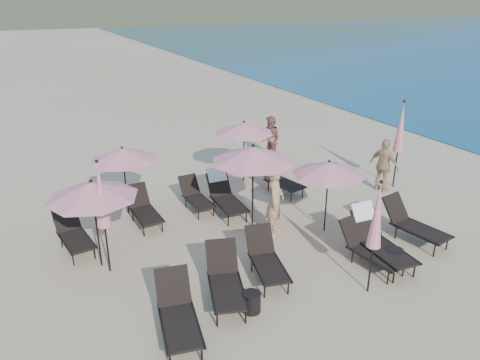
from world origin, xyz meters
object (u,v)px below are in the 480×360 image
lounger_2 (266,259)px  umbrella_open_0 (92,190)px  lounger_3 (370,248)px  side_table_0 (252,302)px  lounger_8 (196,196)px  beachgoer_a (275,201)px  umbrella_closed_0 (377,216)px  beachgoer_c (384,165)px  umbrella_closed_1 (401,128)px  beachgoer_b (271,138)px  lounger_10 (280,179)px  umbrella_open_3 (123,154)px  lounger_1 (225,280)px  umbrella_open_4 (244,128)px  umbrella_closed_2 (101,196)px  lounger_4 (378,238)px  lounger_5 (413,223)px  umbrella_open_2 (329,169)px  side_table_1 (393,257)px  umbrella_open_1 (253,154)px  lounger_7 (143,208)px  lounger_0 (178,313)px  lounger_6 (73,233)px  lounger_9 (225,194)px

lounger_2 → umbrella_open_0: 4.10m
lounger_3 → side_table_0: lounger_3 is taller
lounger_8 → beachgoer_a: beachgoer_a is taller
umbrella_closed_0 → beachgoer_c: size_ratio=1.50×
umbrella_closed_1 → beachgoer_b: (-2.18, 4.10, -1.16)m
lounger_10 → umbrella_closed_1: bearing=-33.0°
umbrella_open_3 → lounger_1: bearing=-81.7°
umbrella_open_4 → umbrella_closed_1: (4.07, -2.70, 0.15)m
umbrella_open_4 → beachgoer_b: bearing=36.6°
lounger_2 → umbrella_closed_2: bearing=163.1°
lounger_1 → lounger_3: 3.54m
umbrella_closed_0 → beachgoer_a: bearing=98.4°
lounger_3 → lounger_8: size_ratio=1.16×
lounger_4 → lounger_5: lounger_4 is taller
umbrella_open_3 → umbrella_closed_0: 7.01m
umbrella_open_2 → beachgoer_b: bearing=73.4°
lounger_10 → umbrella_closed_0: (-1.14, -5.35, 1.35)m
lounger_2 → side_table_1: size_ratio=4.16×
umbrella_open_3 → umbrella_open_1: bearing=-41.0°
lounger_10 → umbrella_closed_1: (3.49, -1.37, 1.55)m
lounger_2 → beachgoer_b: 7.74m
lounger_10 → side_table_1: bearing=-100.8°
lounger_10 → umbrella_open_3: 4.90m
lounger_7 → lounger_8: 1.61m
lounger_0 → lounger_5: bearing=16.6°
umbrella_open_2 → beachgoer_c: bearing=21.9°
umbrella_open_1 → beachgoer_b: (3.22, 4.40, -1.26)m
lounger_6 → lounger_10: bearing=-1.2°
lounger_2 → umbrella_open_2: (2.45, 1.10, 1.33)m
umbrella_open_4 → lounger_7: bearing=-160.0°
lounger_8 → beachgoer_a: bearing=-63.4°
lounger_4 → umbrella_closed_1: bearing=45.3°
lounger_2 → lounger_4: bearing=1.1°
beachgoer_b → beachgoer_c: bearing=9.0°
lounger_9 → beachgoer_b: (3.46, 3.17, 0.29)m
umbrella_open_4 → beachgoer_c: (3.49, -2.77, -0.97)m
lounger_7 → umbrella_open_1: bearing=-33.2°
lounger_0 → umbrella_open_2: size_ratio=0.92×
side_table_0 → lounger_5: bearing=7.0°
side_table_1 → beachgoer_a: 3.15m
lounger_1 → lounger_8: bearing=93.4°
lounger_3 → umbrella_open_0: (-5.53, 2.85, 1.47)m
umbrella_open_0 → side_table_0: bearing=-53.4°
umbrella_open_4 → lounger_4: bearing=-85.1°
lounger_6 → umbrella_closed_2: umbrella_closed_2 is taller
lounger_9 → beachgoer_c: size_ratio=1.07×
lounger_6 → lounger_7: (1.93, 0.54, -0.00)m
lounger_0 → umbrella_open_3: size_ratio=0.91×
lounger_2 → side_table_0: lounger_2 is taller
lounger_4 → umbrella_closed_0: 1.85m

